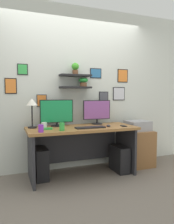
{
  "coord_description": "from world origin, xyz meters",
  "views": [
    {
      "loc": [
        -1.09,
        -3.08,
        1.24
      ],
      "look_at": [
        0.1,
        0.05,
        0.97
      ],
      "focal_mm": 34.87,
      "sensor_mm": 36.0,
      "label": 1
    }
  ],
  "objects_px": {
    "pen_cup": "(41,128)",
    "scissors_tray": "(48,129)",
    "computer_tower_right": "(119,159)",
    "printer": "(138,126)",
    "computer_tower_left": "(41,163)",
    "desk_lamp": "(32,105)",
    "coffee_mug": "(44,125)",
    "cell_phone": "(123,126)",
    "monitor_right": "(97,111)",
    "monitor_left": "(57,113)",
    "drawer_cabinet": "(137,148)",
    "desk": "(81,140)",
    "water_cup": "(62,127)",
    "keyboard": "(90,127)",
    "computer_mouse": "(109,126)"
  },
  "relations": [
    {
      "from": "printer",
      "to": "computer_tower_left",
      "type": "relative_size",
      "value": 0.84
    },
    {
      "from": "computer_tower_left",
      "to": "monitor_left",
      "type": "bearing_deg",
      "value": 22.36
    },
    {
      "from": "computer_mouse",
      "to": "computer_tower_right",
      "type": "distance_m",
      "value": 0.61
    },
    {
      "from": "monitor_left",
      "to": "pen_cup",
      "type": "xyz_separation_m",
      "value": [
        -0.32,
        -0.46,
        -0.16
      ]
    },
    {
      "from": "monitor_left",
      "to": "pen_cup",
      "type": "height_order",
      "value": "monitor_left"
    },
    {
      "from": "coffee_mug",
      "to": "water_cup",
      "type": "xyz_separation_m",
      "value": [
        0.2,
        -0.27,
        0.01
      ]
    },
    {
      "from": "printer",
      "to": "computer_tower_right",
      "type": "bearing_deg",
      "value": -160.27
    },
    {
      "from": "desk_lamp",
      "to": "coffee_mug",
      "type": "relative_size",
      "value": 4.83
    },
    {
      "from": "desk",
      "to": "monitor_right",
      "type": "xyz_separation_m",
      "value": [
        0.34,
        0.16,
        0.42
      ]
    },
    {
      "from": "coffee_mug",
      "to": "water_cup",
      "type": "relative_size",
      "value": 0.82
    },
    {
      "from": "desk_lamp",
      "to": "water_cup",
      "type": "bearing_deg",
      "value": -47.35
    },
    {
      "from": "monitor_left",
      "to": "desk_lamp",
      "type": "distance_m",
      "value": 0.4
    },
    {
      "from": "coffee_mug",
      "to": "scissors_tray",
      "type": "xyz_separation_m",
      "value": [
        0.04,
        -0.11,
        -0.03
      ]
    },
    {
      "from": "keyboard",
      "to": "computer_mouse",
      "type": "distance_m",
      "value": 0.31
    },
    {
      "from": "monitor_left",
      "to": "keyboard",
      "type": "relative_size",
      "value": 1.18
    },
    {
      "from": "printer",
      "to": "computer_mouse",
      "type": "bearing_deg",
      "value": -160.65
    },
    {
      "from": "desk",
      "to": "computer_tower_right",
      "type": "height_order",
      "value": "desk"
    },
    {
      "from": "keyboard",
      "to": "scissors_tray",
      "type": "relative_size",
      "value": 3.67
    },
    {
      "from": "scissors_tray",
      "to": "computer_tower_right",
      "type": "distance_m",
      "value": 1.28
    },
    {
      "from": "computer_mouse",
      "to": "computer_tower_right",
      "type": "relative_size",
      "value": 0.22
    },
    {
      "from": "computer_tower_left",
      "to": "desk_lamp",
      "type": "bearing_deg",
      "value": 150.65
    },
    {
      "from": "printer",
      "to": "computer_tower_left",
      "type": "bearing_deg",
      "value": -179.49
    },
    {
      "from": "cell_phone",
      "to": "computer_tower_right",
      "type": "bearing_deg",
      "value": 104.57
    },
    {
      "from": "monitor_right",
      "to": "computer_tower_right",
      "type": "bearing_deg",
      "value": -41.97
    },
    {
      "from": "coffee_mug",
      "to": "drawer_cabinet",
      "type": "xyz_separation_m",
      "value": [
        1.64,
        0.07,
        -0.49
      ]
    },
    {
      "from": "desk_lamp",
      "to": "pen_cup",
      "type": "distance_m",
      "value": 0.5
    },
    {
      "from": "coffee_mug",
      "to": "monitor_right",
      "type": "bearing_deg",
      "value": 10.3
    },
    {
      "from": "water_cup",
      "to": "cell_phone",
      "type": "bearing_deg",
      "value": 3.66
    },
    {
      "from": "cell_phone",
      "to": "coffee_mug",
      "type": "bearing_deg",
      "value": -177.81
    },
    {
      "from": "computer_mouse",
      "to": "printer",
      "type": "xyz_separation_m",
      "value": [
        0.69,
        0.24,
        -0.06
      ]
    },
    {
      "from": "printer",
      "to": "computer_tower_right",
      "type": "relative_size",
      "value": 0.93
    },
    {
      "from": "desk",
      "to": "water_cup",
      "type": "relative_size",
      "value": 14.91
    },
    {
      "from": "keyboard",
      "to": "coffee_mug",
      "type": "height_order",
      "value": "coffee_mug"
    },
    {
      "from": "cell_phone",
      "to": "computer_tower_right",
      "type": "relative_size",
      "value": 0.34
    },
    {
      "from": "desk_lamp",
      "to": "pen_cup",
      "type": "xyz_separation_m",
      "value": [
        0.06,
        -0.4,
        -0.29
      ]
    },
    {
      "from": "computer_mouse",
      "to": "computer_tower_left",
      "type": "distance_m",
      "value": 1.16
    },
    {
      "from": "monitor_left",
      "to": "computer_tower_right",
      "type": "xyz_separation_m",
      "value": [
        0.96,
        -0.26,
        -0.76
      ]
    },
    {
      "from": "pen_cup",
      "to": "scissors_tray",
      "type": "distance_m",
      "value": 0.23
    },
    {
      "from": "water_cup",
      "to": "printer",
      "type": "distance_m",
      "value": 1.48
    },
    {
      "from": "monitor_right",
      "to": "printer",
      "type": "bearing_deg",
      "value": -7.52
    },
    {
      "from": "monitor_left",
      "to": "printer",
      "type": "relative_size",
      "value": 1.36
    },
    {
      "from": "computer_tower_right",
      "to": "water_cup",
      "type": "bearing_deg",
      "value": -169.98
    },
    {
      "from": "keyboard",
      "to": "drawer_cabinet",
      "type": "height_order",
      "value": "keyboard"
    },
    {
      "from": "coffee_mug",
      "to": "scissors_tray",
      "type": "bearing_deg",
      "value": -71.43
    },
    {
      "from": "scissors_tray",
      "to": "coffee_mug",
      "type": "bearing_deg",
      "value": 108.57
    },
    {
      "from": "computer_mouse",
      "to": "scissors_tray",
      "type": "distance_m",
      "value": 0.92
    },
    {
      "from": "computer_tower_left",
      "to": "printer",
      "type": "bearing_deg",
      "value": 0.51
    },
    {
      "from": "desk",
      "to": "printer",
      "type": "relative_size",
      "value": 4.32
    },
    {
      "from": "pen_cup",
      "to": "printer",
      "type": "distance_m",
      "value": 1.77
    },
    {
      "from": "computer_tower_right",
      "to": "keyboard",
      "type": "bearing_deg",
      "value": -169.02
    }
  ]
}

